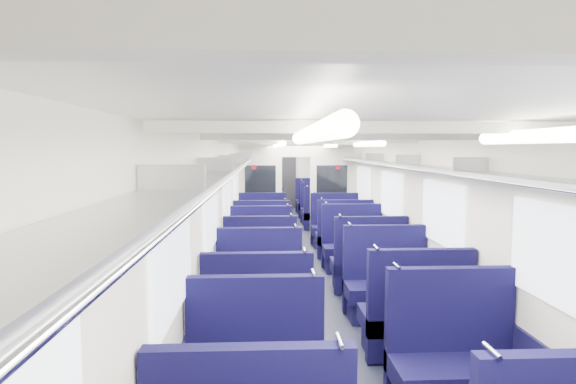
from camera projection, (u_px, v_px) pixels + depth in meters
name	position (u px, v px, depth m)	size (l,w,h in m)	color
floor	(307.00, 269.00, 8.61)	(2.80, 18.00, 0.01)	black
ceiling	(307.00, 140.00, 8.40)	(2.80, 18.00, 0.01)	white
wall_left	(229.00, 206.00, 8.44)	(0.02, 18.00, 2.35)	silver
dado_left	(231.00, 251.00, 8.51)	(0.03, 17.90, 0.70)	black
wall_right	(383.00, 205.00, 8.57)	(0.02, 18.00, 2.35)	silver
dado_right	(381.00, 249.00, 8.64)	(0.03, 17.90, 0.70)	black
wall_far	(286.00, 176.00, 17.46)	(2.80, 0.02, 2.35)	silver
luggage_rack_left	(239.00, 162.00, 8.37)	(0.36, 17.40, 0.18)	#B2B5BA
luggage_rack_right	(374.00, 161.00, 8.49)	(0.36, 17.40, 0.18)	#B2B5BA
windows	(309.00, 194.00, 8.03)	(2.78, 15.60, 0.75)	white
ceiling_fittings	(308.00, 144.00, 8.14)	(2.70, 16.06, 0.11)	white
end_door	(286.00, 181.00, 17.41)	(0.75, 0.06, 2.00)	black
bulkhead	(296.00, 188.00, 11.51)	(2.80, 0.10, 2.35)	white
seat_6	(255.00, 384.00, 3.65)	(1.10, 0.61, 1.23)	#0E0B37
seat_7	(455.00, 368.00, 3.91)	(1.10, 0.61, 1.23)	#0E0B37
seat_8	(258.00, 328.00, 4.79)	(1.10, 0.61, 1.23)	#0E0B37
seat_9	(415.00, 322.00, 4.95)	(1.10, 0.61, 1.23)	#0E0B37
seat_10	(259.00, 294.00, 5.92)	(1.10, 0.61, 1.23)	#0E0B37
seat_11	(387.00, 289.00, 6.12)	(1.10, 0.61, 1.23)	#0E0B37
seat_12	(260.00, 267.00, 7.25)	(1.10, 0.61, 1.23)	#0E0B37
seat_13	(368.00, 267.00, 7.22)	(1.10, 0.61, 1.23)	#0E0B37
seat_14	(261.00, 253.00, 8.21)	(1.10, 0.61, 1.23)	#0E0B37
seat_15	(353.00, 250.00, 8.51)	(1.10, 0.61, 1.23)	#0E0B37
seat_16	(262.00, 240.00, 9.39)	(1.10, 0.61, 1.23)	#0E0B37
seat_17	(344.00, 239.00, 9.50)	(1.10, 0.61, 1.23)	#0E0B37
seat_18	(262.00, 229.00, 10.70)	(1.10, 0.61, 1.23)	#0E0B37
seat_19	(335.00, 229.00, 10.64)	(1.10, 0.61, 1.23)	#0E0B37
seat_20	(263.00, 217.00, 12.57)	(1.10, 0.61, 1.23)	#0E0B37
seat_21	(324.00, 216.00, 12.81)	(1.10, 0.61, 1.23)	#0E0B37
seat_22	(263.00, 211.00, 13.69)	(1.10, 0.61, 1.23)	#0E0B37
seat_23	(319.00, 211.00, 13.79)	(1.10, 0.61, 1.23)	#0E0B37
seat_24	(263.00, 206.00, 14.87)	(1.10, 0.61, 1.23)	#0E0B37
seat_25	(315.00, 206.00, 14.95)	(1.10, 0.61, 1.23)	#0E0B37
seat_26	(263.00, 202.00, 15.97)	(1.10, 0.61, 1.23)	#0E0B37
seat_27	(312.00, 202.00, 16.08)	(1.10, 0.61, 1.23)	#0E0B37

